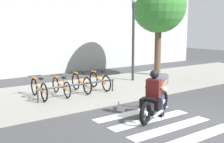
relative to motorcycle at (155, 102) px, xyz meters
The scene contains 16 objects.
ground_plane 1.05m from the motorcycle, 74.43° to the right, with size 48.00×48.00×0.00m, color #424244.
sidewalk 3.95m from the motorcycle, 86.31° to the left, with size 24.00×4.40×0.15m, color gray.
crosswalk_stripe_1 1.79m from the motorcycle, 99.19° to the right, with size 2.80×0.40×0.01m, color white.
crosswalk_stripe_2 1.05m from the motorcycle, 106.93° to the right, with size 2.80×0.40×0.01m, color white.
crosswalk_stripe_3 0.55m from the motorcycle, 158.66° to the right, with size 2.80×0.40×0.01m, color white.
crosswalk_stripe_4 0.88m from the motorcycle, 111.77° to the left, with size 2.80×0.40×0.01m, color white.
motorcycle is the anchor object (origin of this frame).
rider 0.38m from the motorcycle, 156.79° to the right, with size 0.76×0.70×1.45m.
bicycle_0 4.21m from the motorcycle, 121.95° to the left, with size 0.48×1.71×0.78m.
bicycle_1 3.83m from the motorcycle, 111.01° to the left, with size 0.48×1.66×0.73m.
bicycle_2 3.61m from the motorcycle, 98.23° to the left, with size 0.48×1.65×0.80m.
bicycle_3 3.59m from the motorcycle, 84.57° to the left, with size 0.48×1.67×0.78m.
bike_rack 3.16m from the motorcycle, 107.37° to the left, with size 3.17×0.07×0.49m.
street_lamp 5.49m from the motorcycle, 57.86° to the left, with size 0.28×0.28×4.06m.
tree_near_rack 7.45m from the motorcycle, 44.92° to the left, with size 2.81×2.81×5.19m.
building_backdrop 10.00m from the motorcycle, 88.49° to the left, with size 24.00×1.20×6.35m, color #AFAFAF.
Camera 1 is at (-5.88, -4.80, 2.63)m, focal length 44.11 mm.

